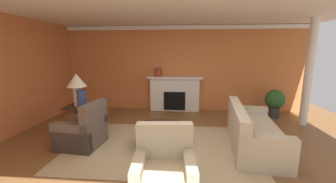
{
  "coord_description": "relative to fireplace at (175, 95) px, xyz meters",
  "views": [
    {
      "loc": [
        0.23,
        -3.88,
        1.95
      ],
      "look_at": [
        -0.23,
        1.11,
        1.0
      ],
      "focal_mm": 22.84,
      "sensor_mm": 36.0,
      "label": 1
    }
  ],
  "objects": [
    {
      "name": "table_lamp",
      "position": [
        -2.11,
        -2.3,
        0.69
      ],
      "size": [
        0.44,
        0.44,
        0.75
      ],
      "color": "beige",
      "rests_on": "side_table"
    },
    {
      "name": "book_red_cover",
      "position": [
        -0.17,
        -2.81,
        -0.07
      ],
      "size": [
        0.21,
        0.17,
        0.04
      ],
      "primitive_type": "cube",
      "rotation": [
        0.0,
        0.0,
        0.16
      ],
      "color": "navy",
      "rests_on": "coffee_table"
    },
    {
      "name": "ground_plane",
      "position": [
        0.18,
        -3.02,
        -0.54
      ],
      "size": [
        9.84,
        9.84,
        0.0
      ],
      "primitive_type": "plane",
      "color": "brown"
    },
    {
      "name": "vase_mantel_left",
      "position": [
        -0.55,
        -0.05,
        0.74
      ],
      "size": [
        0.19,
        0.19,
        0.28
      ],
      "primitive_type": "cylinder",
      "color": "#9E3328",
      "rests_on": "fireplace"
    },
    {
      "name": "armchair_facing_fireplace",
      "position": [
        0.13,
        -4.31,
        -0.23
      ],
      "size": [
        0.87,
        0.87,
        0.95
      ],
      "color": "#C1B293",
      "rests_on": "ground_plane"
    },
    {
      "name": "fireplace",
      "position": [
        0.0,
        0.0,
        0.0
      ],
      "size": [
        1.8,
        0.35,
        1.14
      ],
      "color": "white",
      "rests_on": "ground_plane"
    },
    {
      "name": "wall_fireplace",
      "position": [
        0.18,
        0.21,
        0.84
      ],
      "size": [
        8.17,
        0.12,
        2.77
      ],
      "primitive_type": "cube",
      "color": "#CC723D",
      "rests_on": "ground_plane"
    },
    {
      "name": "area_rug",
      "position": [
        -0.12,
        -2.79,
        -0.53
      ],
      "size": [
        3.75,
        2.5,
        0.01
      ],
      "primitive_type": "cube",
      "color": "tan",
      "rests_on": "ground_plane"
    },
    {
      "name": "coffee_table",
      "position": [
        -0.12,
        -2.79,
        -0.2
      ],
      "size": [
        1.0,
        1.0,
        0.45
      ],
      "color": "#2D2319",
      "rests_on": "ground_plane"
    },
    {
      "name": "vase_on_side_table",
      "position": [
        -1.96,
        -2.42,
        0.36
      ],
      "size": [
        0.19,
        0.19,
        0.39
      ],
      "primitive_type": "cylinder",
      "color": "navy",
      "rests_on": "side_table"
    },
    {
      "name": "sofa",
      "position": [
        1.75,
        -2.63,
        -0.24
      ],
      "size": [
        1.11,
        2.18,
        0.85
      ],
      "color": "#BCB299",
      "rests_on": "ground_plane"
    },
    {
      "name": "ceiling_panel",
      "position": [
        0.18,
        -2.72,
        2.26
      ],
      "size": [
        8.17,
        6.93,
        0.06
      ],
      "primitive_type": "cube",
      "color": "white"
    },
    {
      "name": "side_table",
      "position": [
        -2.11,
        -2.3,
        -0.14
      ],
      "size": [
        0.56,
        0.56,
        0.7
      ],
      "color": "#2D2319",
      "rests_on": "ground_plane"
    },
    {
      "name": "book_art_folio",
      "position": [
        -0.28,
        -2.88,
        -0.03
      ],
      "size": [
        0.25,
        0.25,
        0.04
      ],
      "primitive_type": "cube",
      "rotation": [
        0.0,
        0.0,
        0.31
      ],
      "color": "tan",
      "rests_on": "coffee_table"
    },
    {
      "name": "armchair_near_window",
      "position": [
        -1.72,
        -2.91,
        -0.23
      ],
      "size": [
        0.88,
        0.88,
        0.95
      ],
      "color": "brown",
      "rests_on": "ground_plane"
    },
    {
      "name": "column_white",
      "position": [
        3.53,
        -1.09,
        0.84
      ],
      "size": [
        0.2,
        0.2,
        2.77
      ],
      "primitive_type": "cylinder",
      "color": "white",
      "rests_on": "ground_plane"
    },
    {
      "name": "crown_moulding",
      "position": [
        0.18,
        0.13,
        2.15
      ],
      "size": [
        8.17,
        0.08,
        0.12
      ],
      "primitive_type": "cube",
      "color": "white"
    },
    {
      "name": "potted_plant",
      "position": [
        2.99,
        -0.48,
        -0.05
      ],
      "size": [
        0.56,
        0.56,
        0.83
      ],
      "color": "#333333",
      "rests_on": "ground_plane"
    }
  ]
}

